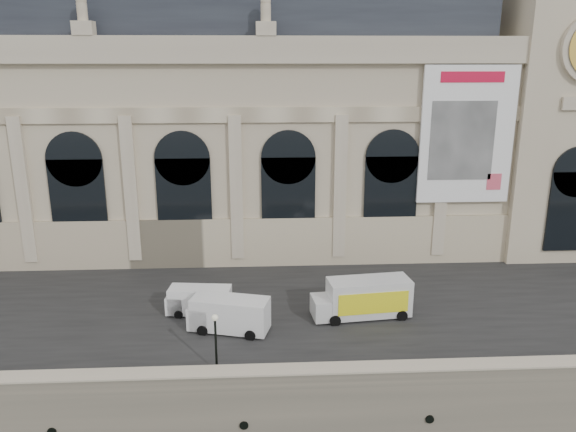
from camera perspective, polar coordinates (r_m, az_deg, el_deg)
name	(u,v)px	position (r m, az deg, el deg)	size (l,w,h in m)	color
quay	(234,251)	(69.85, -5.48, -3.59)	(160.00, 70.00, 6.00)	gray
street	(224,299)	(49.24, -6.54, -8.40)	(160.00, 24.00, 0.06)	#2D2D2D
parapet	(211,379)	(37.14, -7.79, -16.08)	(160.00, 1.40, 1.21)	gray
museum	(173,119)	(62.68, -11.58, 9.64)	(69.00, 18.70, 29.10)	beige
clock_pavilion	(552,84)	(66.39, 25.22, 12.02)	(13.00, 14.72, 36.70)	beige
van_b	(226,314)	(43.47, -6.36, -9.88)	(6.41, 3.74, 2.69)	white
van_c	(196,301)	(46.54, -9.30, -8.47)	(5.32, 2.55, 2.29)	white
box_truck	(363,298)	(45.71, 7.65, -8.29)	(8.06, 3.50, 3.16)	silver
lamp_right	(216,344)	(37.93, -7.34, -12.77)	(0.43, 0.43, 4.19)	black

